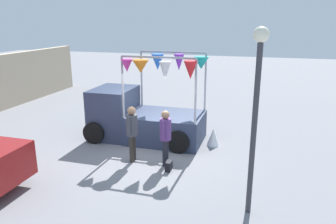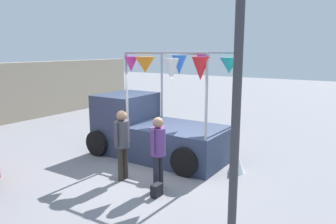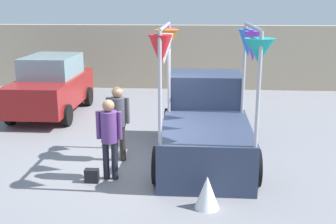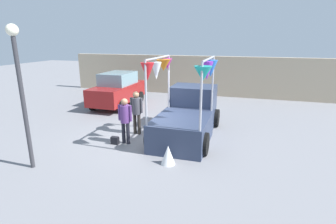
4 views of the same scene
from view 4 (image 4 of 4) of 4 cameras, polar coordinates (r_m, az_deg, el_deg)
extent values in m
plane|color=slate|center=(10.18, -4.04, -5.73)|extent=(60.00, 60.00, 0.00)
cube|color=#2D3851|center=(9.51, 3.02, -4.07)|extent=(1.90, 2.60, 1.00)
cube|color=#2D3851|center=(11.26, 5.55, 1.17)|extent=(1.80, 1.40, 1.80)
cube|color=#8CB2C6|center=(11.15, 5.61, 3.40)|extent=(1.76, 1.37, 0.60)
cylinder|color=black|center=(11.94, 1.36, -0.50)|extent=(0.22, 0.76, 0.76)
cylinder|color=black|center=(11.59, 10.44, -1.27)|extent=(0.22, 0.76, 0.76)
cylinder|color=black|center=(9.19, -3.85, -5.59)|extent=(0.22, 0.76, 0.76)
cylinder|color=black|center=(8.74, 7.96, -6.89)|extent=(0.22, 0.76, 0.76)
cylinder|color=#A5A5AD|center=(10.49, 0.15, 6.52)|extent=(0.07, 0.07, 2.07)
cylinder|color=#A5A5AD|center=(10.13, 9.66, 5.96)|extent=(0.07, 0.07, 2.07)
cylinder|color=#A5A5AD|center=(8.23, -4.83, 3.89)|extent=(0.07, 0.07, 2.07)
cylinder|color=#A5A5AD|center=(7.76, 7.20, 3.10)|extent=(0.07, 0.07, 2.07)
cylinder|color=#A5A5AD|center=(9.22, -2.11, 11.72)|extent=(0.07, 2.44, 0.07)
cylinder|color=#A5A5AD|center=(8.80, 8.87, 11.36)|extent=(0.07, 2.44, 0.07)
cone|color=red|center=(8.27, -4.50, 8.75)|extent=(0.60, 0.60, 0.56)
cone|color=teal|center=(7.80, 7.60, 8.26)|extent=(0.76, 0.76, 0.44)
cone|color=white|center=(9.03, -2.58, 8.95)|extent=(0.53, 0.53, 0.59)
cone|color=purple|center=(8.60, 8.53, 8.87)|extent=(0.50, 0.50, 0.58)
cone|color=orange|center=(9.79, -0.96, 10.16)|extent=(0.61, 0.61, 0.41)
cone|color=blue|center=(9.40, 9.31, 9.31)|extent=(0.55, 0.55, 0.59)
cone|color=#D83399|center=(10.24, -0.13, 10.44)|extent=(0.43, 0.43, 0.41)
cube|color=maroon|center=(15.08, -10.92, 4.18)|extent=(1.70, 4.00, 0.90)
cube|color=#72939E|center=(15.08, -10.81, 7.20)|extent=(1.50, 2.10, 0.66)
cylinder|color=black|center=(16.64, -11.43, 3.65)|extent=(0.18, 0.64, 0.64)
cylinder|color=black|center=(15.91, -6.03, 3.32)|extent=(0.18, 0.64, 0.64)
cylinder|color=black|center=(14.55, -16.08, 1.61)|extent=(0.18, 0.64, 0.64)
cylinder|color=black|center=(13.71, -10.10, 1.15)|extent=(0.18, 0.64, 0.64)
cylinder|color=black|center=(9.72, -9.65, -4.44)|extent=(0.13, 0.13, 0.81)
cylinder|color=black|center=(9.64, -8.69, -4.56)|extent=(0.13, 0.13, 0.81)
cylinder|color=#593372|center=(9.46, -9.36, -0.40)|extent=(0.34, 0.34, 0.64)
sphere|color=#997051|center=(9.35, -9.48, 2.19)|extent=(0.24, 0.24, 0.24)
cylinder|color=#593372|center=(9.55, -10.55, -0.10)|extent=(0.09, 0.09, 0.57)
cylinder|color=#593372|center=(9.35, -8.16, -0.32)|extent=(0.09, 0.09, 0.57)
cylinder|color=#2D2823|center=(10.61, -7.22, -2.53)|extent=(0.13, 0.13, 0.83)
cylinder|color=#2D2823|center=(10.54, -6.32, -2.63)|extent=(0.13, 0.13, 0.83)
cylinder|color=#3F3F47|center=(10.36, -6.90, 1.32)|extent=(0.34, 0.34, 0.66)
sphere|color=#997051|center=(10.26, -6.99, 3.77)|extent=(0.25, 0.25, 0.25)
cylinder|color=#3F3F47|center=(10.45, -8.01, 1.58)|extent=(0.09, 0.09, 0.59)
cylinder|color=#3F3F47|center=(10.27, -5.79, 1.41)|extent=(0.09, 0.09, 0.59)
cube|color=black|center=(9.76, -11.47, -6.09)|extent=(0.28, 0.16, 0.28)
cylinder|color=#333338|center=(8.38, -28.89, 1.11)|extent=(0.12, 0.12, 3.77)
sphere|color=#F2EDCC|center=(8.18, -30.83, 15.10)|extent=(0.32, 0.32, 0.32)
cube|color=tan|center=(17.98, 5.93, 7.93)|extent=(18.00, 0.36, 2.60)
cone|color=white|center=(8.07, 0.01, -9.33)|extent=(0.53, 0.53, 0.60)
camera|label=1|loc=(13.91, -51.04, 12.16)|focal=35.00mm
camera|label=2|loc=(10.77, -51.02, 7.05)|focal=35.00mm
camera|label=3|loc=(2.37, -69.43, 2.47)|focal=45.00mm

